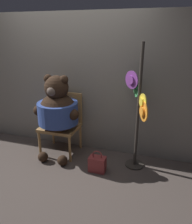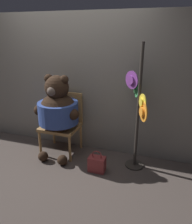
# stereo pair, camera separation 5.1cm
# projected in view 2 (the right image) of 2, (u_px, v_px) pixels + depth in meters

# --- Properties ---
(ground_plane) EXTENTS (14.00, 14.00, 0.00)m
(ground_plane) POSITION_uv_depth(u_px,v_px,m) (60.00, 163.00, 3.39)
(ground_plane) COLOR #4C423D
(wall_back) EXTENTS (8.00, 0.10, 2.20)m
(wall_back) POSITION_uv_depth(u_px,v_px,m) (75.00, 84.00, 3.60)
(wall_back) COLOR gray
(wall_back) RESTS_ON ground_plane
(chair) EXTENTS (0.59, 0.51, 0.98)m
(chair) POSITION_uv_depth(u_px,v_px,m) (63.00, 120.00, 3.60)
(chair) COLOR #B2844C
(chair) RESTS_ON ground_plane
(teddy_bear) EXTENTS (0.75, 0.66, 1.33)m
(teddy_bear) POSITION_uv_depth(u_px,v_px,m) (58.00, 110.00, 3.36)
(teddy_bear) COLOR black
(teddy_bear) RESTS_ON ground_plane
(hat_display_rack) EXTENTS (0.38, 0.57, 1.80)m
(hat_display_rack) POSITION_uv_depth(u_px,v_px,m) (138.00, 111.00, 3.01)
(hat_display_rack) COLOR #332D28
(hat_display_rack) RESTS_ON ground_plane
(handbag_on_ground) EXTENTS (0.24, 0.14, 0.33)m
(handbag_on_ground) POSITION_uv_depth(u_px,v_px,m) (97.00, 164.00, 3.15)
(handbag_on_ground) COLOR maroon
(handbag_on_ground) RESTS_ON ground_plane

